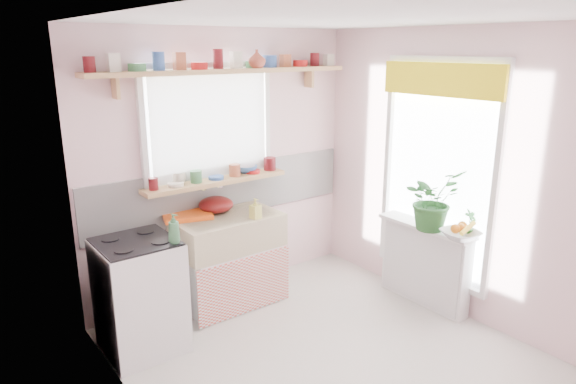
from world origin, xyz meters
TOP-DOWN VIEW (x-y plane):
  - room at (0.66, 0.86)m, footprint 3.20×3.20m
  - sink_unit at (-0.15, 1.29)m, footprint 0.95×0.65m
  - cooker at (-1.10, 1.05)m, footprint 0.58×0.58m
  - radiator_ledge at (1.30, 0.20)m, footprint 0.22×0.95m
  - windowsill at (-0.15, 1.48)m, footprint 1.40×0.22m
  - pine_shelf at (0.00, 1.47)m, footprint 2.52×0.24m
  - shelf_crockery at (0.00, 1.47)m, footprint 2.47×0.11m
  - sill_crockery at (-0.17, 1.48)m, footprint 1.35×0.11m
  - dish_tray at (-0.45, 1.50)m, footprint 0.49×0.42m
  - colander at (-0.17, 1.47)m, footprint 0.39×0.39m
  - jade_plant at (1.21, 0.11)m, footprint 0.51×0.45m
  - fruit_bowl at (1.21, -0.20)m, footprint 0.36×0.36m
  - herb_pot at (1.33, -0.20)m, footprint 0.13×0.09m
  - soap_bottle_sink at (0.02, 1.10)m, footprint 0.09×0.10m
  - sill_cup at (-0.49, 1.54)m, footprint 0.15×0.15m
  - sill_bowl at (0.21, 1.54)m, footprint 0.23×0.23m
  - shelf_vase at (0.27, 1.41)m, footprint 0.18×0.18m
  - cooker_bottle at (-0.88, 0.83)m, footprint 0.11×0.11m
  - fruit at (1.22, -0.19)m, footprint 0.20×0.14m

SIDE VIEW (x-z plane):
  - radiator_ledge at x=1.30m, z-range 0.01..0.78m
  - sink_unit at x=-0.15m, z-range -0.13..0.99m
  - cooker at x=-1.10m, z-range 0.00..0.92m
  - fruit_bowl at x=1.21m, z-range 0.78..0.85m
  - dish_tray at x=-0.45m, z-range 0.85..0.89m
  - fruit at x=1.22m, z-range 0.82..0.92m
  - herb_pot at x=1.33m, z-range 0.77..1.01m
  - colander at x=-0.17m, z-range 0.85..1.00m
  - soap_bottle_sink at x=0.02m, z-range 0.85..1.03m
  - cooker_bottle at x=-0.88m, z-range 0.92..1.14m
  - jade_plant at x=1.21m, z-range 0.77..1.31m
  - windowsill at x=-0.15m, z-range 1.12..1.16m
  - sill_bowl at x=0.21m, z-range 1.16..1.23m
  - sill_cup at x=-0.49m, z-range 1.16..1.26m
  - sill_crockery at x=-0.17m, z-range 1.16..1.28m
  - room at x=0.66m, z-range -0.23..2.97m
  - pine_shelf at x=0.00m, z-range 2.10..2.14m
  - shelf_crockery at x=0.00m, z-range 2.14..2.26m
  - shelf_vase at x=0.27m, z-range 2.14..2.30m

